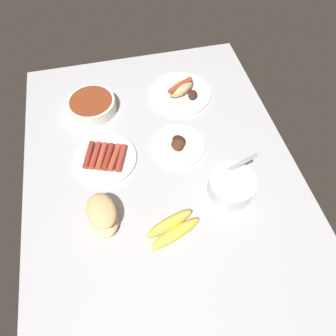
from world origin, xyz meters
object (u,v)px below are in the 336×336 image
(plate_sausages, at_px, (105,158))
(bread_stack, at_px, (103,215))
(bowl_coleslaw, at_px, (231,185))
(plate_grilled_meat, at_px, (178,145))
(plate_hotdog_assembled, at_px, (181,91))
(bowl_chili, at_px, (92,105))
(banana_bunch, at_px, (172,228))

(plate_sausages, bearing_deg, bread_stack, 172.63)
(bowl_coleslaw, bearing_deg, bread_stack, 91.62)
(plate_sausages, relative_size, plate_grilled_meat, 1.14)
(plate_grilled_meat, relative_size, bowl_coleslaw, 1.15)
(plate_hotdog_assembled, distance_m, bowl_chili, 0.35)
(plate_grilled_meat, distance_m, bowl_chili, 0.37)
(plate_grilled_meat, distance_m, plate_hotdog_assembled, 0.26)
(plate_hotdog_assembled, bearing_deg, banana_bunch, 163.26)
(banana_bunch, distance_m, plate_hotdog_assembled, 0.57)
(plate_sausages, bearing_deg, plate_grilled_meat, -90.23)
(bowl_coleslaw, distance_m, bowl_chili, 0.60)
(plate_sausages, bearing_deg, bowl_chili, 4.85)
(banana_bunch, relative_size, bread_stack, 1.21)
(banana_bunch, bearing_deg, bowl_chili, 18.84)
(plate_sausages, xyz_separation_m, banana_bunch, (-0.30, -0.16, 0.01))
(plate_sausages, relative_size, bowl_chili, 1.19)
(plate_grilled_meat, relative_size, bowl_chili, 1.04)
(bread_stack, distance_m, plate_hotdog_assembled, 0.58)
(bowl_coleslaw, bearing_deg, plate_hotdog_assembled, 5.91)
(bread_stack, relative_size, plate_hotdog_assembled, 0.59)
(bread_stack, height_order, plate_hotdog_assembled, bread_stack)
(plate_sausages, xyz_separation_m, plate_hotdog_assembled, (0.25, -0.33, 0.01))
(plate_grilled_meat, distance_m, bowl_coleslaw, 0.24)
(banana_bunch, relative_size, bowl_chili, 0.97)
(plate_grilled_meat, xyz_separation_m, plate_hotdog_assembled, (0.25, -0.07, 0.01))
(plate_grilled_meat, height_order, bowl_coleslaw, bowl_coleslaw)
(bowl_coleslaw, bearing_deg, plate_sausages, 60.98)
(plate_hotdog_assembled, relative_size, bowl_chili, 1.36)
(bowl_coleslaw, relative_size, bowl_chili, 0.91)
(plate_sausages, height_order, plate_hotdog_assembled, plate_hotdog_assembled)
(banana_bunch, height_order, bread_stack, bread_stack)
(plate_sausages, distance_m, bread_stack, 0.22)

